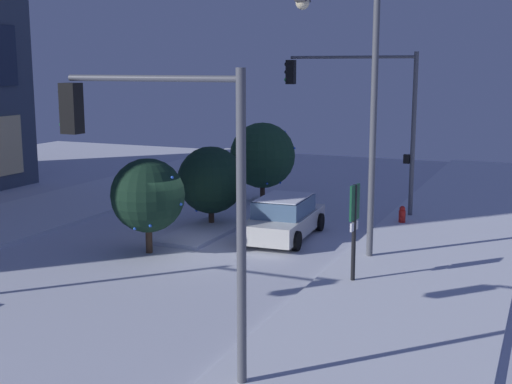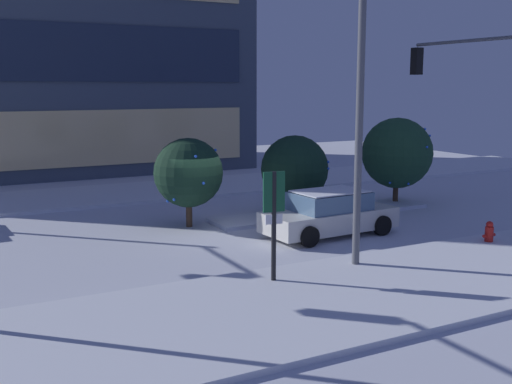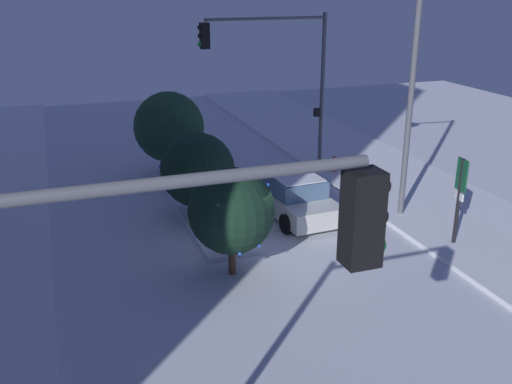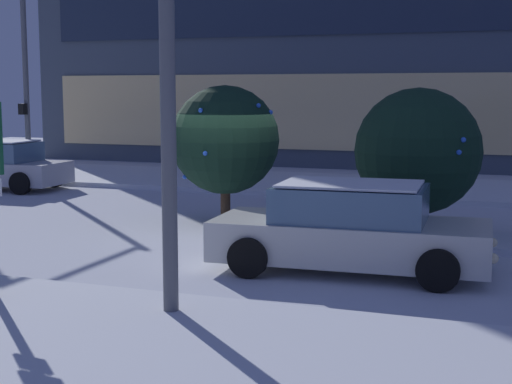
{
  "view_description": "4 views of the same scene",
  "coord_description": "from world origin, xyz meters",
  "px_view_note": "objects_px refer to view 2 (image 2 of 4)",
  "views": [
    {
      "loc": [
        -18.98,
        -11.32,
        6.03
      ],
      "look_at": [
        2.46,
        -1.99,
        1.75
      ],
      "focal_mm": 48.21,
      "sensor_mm": 36.0,
      "label": 1
    },
    {
      "loc": [
        -8.32,
        -19.31,
        4.89
      ],
      "look_at": [
        1.58,
        -0.73,
        1.29
      ],
      "focal_mm": 43.68,
      "sensor_mm": 36.0,
      "label": 2
    },
    {
      "loc": [
        -14.47,
        4.92,
        7.85
      ],
      "look_at": [
        1.8,
        -0.86,
        1.54
      ],
      "focal_mm": 40.8,
      "sensor_mm": 36.0,
      "label": 3
    },
    {
      "loc": [
        6.07,
        -14.89,
        3.0
      ],
      "look_at": [
        1.51,
        -2.46,
        1.22
      ],
      "focal_mm": 53.15,
      "sensor_mm": 36.0,
      "label": 4
    }
  ],
  "objects_px": {
    "street_lamp_arched": "(347,67)",
    "decorated_tree_left_of_median": "(188,173)",
    "car_near": "(329,214)",
    "parking_info_sign": "(274,213)",
    "fire_hydrant": "(489,234)",
    "decorated_tree_right_of_median": "(295,169)",
    "decorated_tree_median": "(397,153)",
    "traffic_light_corner_near_right": "(479,95)"
  },
  "relations": [
    {
      "from": "fire_hydrant",
      "to": "parking_info_sign",
      "type": "xyz_separation_m",
      "value": [
        -7.79,
        -0.24,
        1.45
      ]
    },
    {
      "from": "street_lamp_arched",
      "to": "parking_info_sign",
      "type": "relative_size",
      "value": 2.94
    },
    {
      "from": "street_lamp_arched",
      "to": "parking_info_sign",
      "type": "distance_m",
      "value": 4.59
    },
    {
      "from": "traffic_light_corner_near_right",
      "to": "street_lamp_arched",
      "type": "height_order",
      "value": "street_lamp_arched"
    },
    {
      "from": "decorated_tree_right_of_median",
      "to": "street_lamp_arched",
      "type": "bearing_deg",
      "value": -109.23
    },
    {
      "from": "decorated_tree_right_of_median",
      "to": "parking_info_sign",
      "type": "bearing_deg",
      "value": -125.01
    },
    {
      "from": "car_near",
      "to": "fire_hydrant",
      "type": "height_order",
      "value": "car_near"
    },
    {
      "from": "car_near",
      "to": "traffic_light_corner_near_right",
      "type": "distance_m",
      "value": 6.49
    },
    {
      "from": "parking_info_sign",
      "to": "decorated_tree_median",
      "type": "xyz_separation_m",
      "value": [
        9.77,
        6.9,
        0.32
      ]
    },
    {
      "from": "car_near",
      "to": "parking_info_sign",
      "type": "height_order",
      "value": "parking_info_sign"
    },
    {
      "from": "traffic_light_corner_near_right",
      "to": "decorated_tree_left_of_median",
      "type": "bearing_deg",
      "value": 61.18
    },
    {
      "from": "decorated_tree_median",
      "to": "decorated_tree_left_of_median",
      "type": "xyz_separation_m",
      "value": [
        -9.16,
        0.15,
        -0.24
      ]
    },
    {
      "from": "street_lamp_arched",
      "to": "parking_info_sign",
      "type": "height_order",
      "value": "street_lamp_arched"
    },
    {
      "from": "fire_hydrant",
      "to": "decorated_tree_median",
      "type": "xyz_separation_m",
      "value": [
        1.98,
        6.66,
        1.78
      ]
    },
    {
      "from": "decorated_tree_right_of_median",
      "to": "car_near",
      "type": "bearing_deg",
      "value": -100.88
    },
    {
      "from": "decorated_tree_left_of_median",
      "to": "decorated_tree_right_of_median",
      "type": "relative_size",
      "value": 1.02
    },
    {
      "from": "traffic_light_corner_near_right",
      "to": "parking_info_sign",
      "type": "relative_size",
      "value": 2.31
    },
    {
      "from": "street_lamp_arched",
      "to": "fire_hydrant",
      "type": "xyz_separation_m",
      "value": [
        5.04,
        -0.67,
        -5.02
      ]
    },
    {
      "from": "decorated_tree_left_of_median",
      "to": "decorated_tree_median",
      "type": "bearing_deg",
      "value": -0.96
    },
    {
      "from": "car_near",
      "to": "decorated_tree_median",
      "type": "bearing_deg",
      "value": 26.58
    },
    {
      "from": "fire_hydrant",
      "to": "parking_info_sign",
      "type": "bearing_deg",
      "value": -178.27
    },
    {
      "from": "car_near",
      "to": "street_lamp_arched",
      "type": "relative_size",
      "value": 0.56
    },
    {
      "from": "street_lamp_arched",
      "to": "fire_hydrant",
      "type": "distance_m",
      "value": 7.14
    },
    {
      "from": "fire_hydrant",
      "to": "car_near",
      "type": "bearing_deg",
      "value": 135.58
    },
    {
      "from": "parking_info_sign",
      "to": "decorated_tree_left_of_median",
      "type": "relative_size",
      "value": 0.91
    },
    {
      "from": "decorated_tree_median",
      "to": "car_near",
      "type": "bearing_deg",
      "value": -150.11
    },
    {
      "from": "parking_info_sign",
      "to": "decorated_tree_left_of_median",
      "type": "distance_m",
      "value": 7.08
    },
    {
      "from": "car_near",
      "to": "fire_hydrant",
      "type": "bearing_deg",
      "value": -47.73
    },
    {
      "from": "parking_info_sign",
      "to": "decorated_tree_right_of_median",
      "type": "bearing_deg",
      "value": -26.5
    },
    {
      "from": "traffic_light_corner_near_right",
      "to": "fire_hydrant",
      "type": "relative_size",
      "value": 8.46
    },
    {
      "from": "street_lamp_arched",
      "to": "decorated_tree_right_of_median",
      "type": "xyz_separation_m",
      "value": [
        2.11,
        6.04,
        -3.6
      ]
    },
    {
      "from": "car_near",
      "to": "traffic_light_corner_near_right",
      "type": "height_order",
      "value": "traffic_light_corner_near_right"
    },
    {
      "from": "street_lamp_arched",
      "to": "decorated_tree_left_of_median",
      "type": "relative_size",
      "value": 2.68
    },
    {
      "from": "decorated_tree_median",
      "to": "fire_hydrant",
      "type": "bearing_deg",
      "value": -106.55
    },
    {
      "from": "fire_hydrant",
      "to": "street_lamp_arched",
      "type": "bearing_deg",
      "value": 172.47
    },
    {
      "from": "street_lamp_arched",
      "to": "decorated_tree_median",
      "type": "xyz_separation_m",
      "value": [
        7.02,
        6.0,
        -3.24
      ]
    },
    {
      "from": "decorated_tree_median",
      "to": "traffic_light_corner_near_right",
      "type": "bearing_deg",
      "value": -96.32
    },
    {
      "from": "car_near",
      "to": "street_lamp_arched",
      "type": "height_order",
      "value": "street_lamp_arched"
    },
    {
      "from": "decorated_tree_left_of_median",
      "to": "decorated_tree_right_of_median",
      "type": "xyz_separation_m",
      "value": [
        4.25,
        -0.11,
        -0.13
      ]
    },
    {
      "from": "fire_hydrant",
      "to": "decorated_tree_right_of_median",
      "type": "xyz_separation_m",
      "value": [
        -2.93,
        6.7,
        1.41
      ]
    },
    {
      "from": "fire_hydrant",
      "to": "decorated_tree_right_of_median",
      "type": "bearing_deg",
      "value": 113.64
    },
    {
      "from": "street_lamp_arched",
      "to": "decorated_tree_left_of_median",
      "type": "distance_m",
      "value": 7.38
    }
  ]
}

